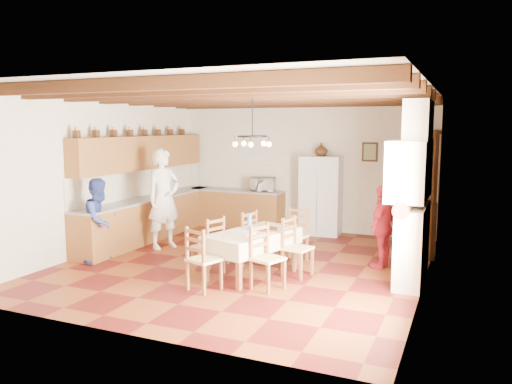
{
  "coord_description": "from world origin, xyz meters",
  "views": [
    {
      "loc": [
        3.55,
        -7.76,
        2.41
      ],
      "look_at": [
        0.1,
        0.3,
        1.25
      ],
      "focal_mm": 35.0,
      "sensor_mm": 36.0,
      "label": 1
    }
  ],
  "objects_px": {
    "chair_right_far": "(298,247)",
    "hutch": "(421,192)",
    "dining_table": "(252,237)",
    "person_man": "(164,199)",
    "microwave": "(263,184)",
    "chair_end_near": "(204,258)",
    "person_woman_blue": "(100,220)",
    "chair_right_near": "(268,258)",
    "person_woman_red": "(383,227)",
    "chair_end_far": "(294,235)",
    "refrigerator": "(321,195)",
    "chair_left_far": "(242,237)",
    "chair_left_near": "(208,245)"
  },
  "relations": [
    {
      "from": "refrigerator",
      "to": "person_woman_red",
      "type": "bearing_deg",
      "value": -55.48
    },
    {
      "from": "chair_right_near",
      "to": "chair_left_far",
      "type": "bearing_deg",
      "value": 59.97
    },
    {
      "from": "person_woman_red",
      "to": "chair_right_far",
      "type": "bearing_deg",
      "value": -33.96
    },
    {
      "from": "chair_end_near",
      "to": "person_woman_blue",
      "type": "relative_size",
      "value": 0.64
    },
    {
      "from": "chair_end_near",
      "to": "person_woman_red",
      "type": "relative_size",
      "value": 0.67
    },
    {
      "from": "hutch",
      "to": "chair_right_far",
      "type": "distance_m",
      "value": 2.99
    },
    {
      "from": "refrigerator",
      "to": "chair_end_near",
      "type": "distance_m",
      "value": 4.51
    },
    {
      "from": "refrigerator",
      "to": "person_woman_red",
      "type": "xyz_separation_m",
      "value": [
        1.71,
        -2.24,
        -0.16
      ]
    },
    {
      "from": "refrigerator",
      "to": "chair_right_near",
      "type": "height_order",
      "value": "refrigerator"
    },
    {
      "from": "person_man",
      "to": "microwave",
      "type": "relative_size",
      "value": 3.47
    },
    {
      "from": "chair_left_far",
      "to": "chair_end_far",
      "type": "height_order",
      "value": "same"
    },
    {
      "from": "chair_right_far",
      "to": "hutch",
      "type": "bearing_deg",
      "value": -22.31
    },
    {
      "from": "chair_left_far",
      "to": "person_man",
      "type": "relative_size",
      "value": 0.48
    },
    {
      "from": "person_man",
      "to": "chair_right_near",
      "type": "bearing_deg",
      "value": -95.73
    },
    {
      "from": "refrigerator",
      "to": "hutch",
      "type": "distance_m",
      "value": 2.39
    },
    {
      "from": "refrigerator",
      "to": "chair_left_far",
      "type": "bearing_deg",
      "value": -104.32
    },
    {
      "from": "chair_end_near",
      "to": "microwave",
      "type": "bearing_deg",
      "value": -60.04
    },
    {
      "from": "dining_table",
      "to": "chair_left_far",
      "type": "relative_size",
      "value": 1.87
    },
    {
      "from": "person_woman_red",
      "to": "hutch",
      "type": "bearing_deg",
      "value": 174.92
    },
    {
      "from": "refrigerator",
      "to": "hutch",
      "type": "height_order",
      "value": "hutch"
    },
    {
      "from": "hutch",
      "to": "chair_left_far",
      "type": "distance_m",
      "value": 3.55
    },
    {
      "from": "refrigerator",
      "to": "chair_right_far",
      "type": "distance_m",
      "value": 3.34
    },
    {
      "from": "chair_left_near",
      "to": "chair_right_near",
      "type": "xyz_separation_m",
      "value": [
        1.18,
        -0.33,
        0.0
      ]
    },
    {
      "from": "chair_left_near",
      "to": "chair_end_near",
      "type": "distance_m",
      "value": 0.81
    },
    {
      "from": "refrigerator",
      "to": "person_woman_red",
      "type": "height_order",
      "value": "refrigerator"
    },
    {
      "from": "refrigerator",
      "to": "dining_table",
      "type": "height_order",
      "value": "refrigerator"
    },
    {
      "from": "person_woman_blue",
      "to": "dining_table",
      "type": "bearing_deg",
      "value": -82.18
    },
    {
      "from": "chair_left_far",
      "to": "dining_table",
      "type": "bearing_deg",
      "value": 56.57
    },
    {
      "from": "dining_table",
      "to": "chair_right_far",
      "type": "distance_m",
      "value": 0.75
    },
    {
      "from": "microwave",
      "to": "chair_end_far",
      "type": "bearing_deg",
      "value": -75.01
    },
    {
      "from": "chair_right_far",
      "to": "chair_end_near",
      "type": "relative_size",
      "value": 1.0
    },
    {
      "from": "refrigerator",
      "to": "microwave",
      "type": "bearing_deg",
      "value": 178.13
    },
    {
      "from": "chair_left_far",
      "to": "chair_end_near",
      "type": "relative_size",
      "value": 1.0
    },
    {
      "from": "chair_right_near",
      "to": "chair_right_far",
      "type": "relative_size",
      "value": 1.0
    },
    {
      "from": "chair_end_near",
      "to": "microwave",
      "type": "xyz_separation_m",
      "value": [
        -0.89,
        4.44,
        0.58
      ]
    },
    {
      "from": "dining_table",
      "to": "person_man",
      "type": "xyz_separation_m",
      "value": [
        -2.34,
        0.98,
        0.36
      ]
    },
    {
      "from": "refrigerator",
      "to": "dining_table",
      "type": "relative_size",
      "value": 0.97
    },
    {
      "from": "hutch",
      "to": "dining_table",
      "type": "bearing_deg",
      "value": -138.83
    },
    {
      "from": "refrigerator",
      "to": "microwave",
      "type": "distance_m",
      "value": 1.41
    },
    {
      "from": "person_woman_blue",
      "to": "person_woman_red",
      "type": "xyz_separation_m",
      "value": [
        4.7,
        1.55,
        -0.03
      ]
    },
    {
      "from": "chair_left_near",
      "to": "hutch",
      "type": "bearing_deg",
      "value": 150.87
    },
    {
      "from": "hutch",
      "to": "person_woman_blue",
      "type": "xyz_separation_m",
      "value": [
        -5.19,
        -2.91,
        -0.42
      ]
    },
    {
      "from": "dining_table",
      "to": "chair_left_far",
      "type": "height_order",
      "value": "chair_left_far"
    },
    {
      "from": "person_woman_blue",
      "to": "person_woman_red",
      "type": "bearing_deg",
      "value": -70.09
    },
    {
      "from": "chair_right_far",
      "to": "microwave",
      "type": "xyz_separation_m",
      "value": [
        -1.94,
        3.24,
        0.58
      ]
    },
    {
      "from": "person_woman_blue",
      "to": "microwave",
      "type": "xyz_separation_m",
      "value": [
        1.59,
        3.77,
        0.31
      ]
    },
    {
      "from": "dining_table",
      "to": "microwave",
      "type": "height_order",
      "value": "microwave"
    },
    {
      "from": "person_woman_blue",
      "to": "microwave",
      "type": "distance_m",
      "value": 4.1
    },
    {
      "from": "chair_left_near",
      "to": "person_woman_red",
      "type": "relative_size",
      "value": 0.67
    },
    {
      "from": "refrigerator",
      "to": "person_man",
      "type": "distance_m",
      "value": 3.54
    }
  ]
}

